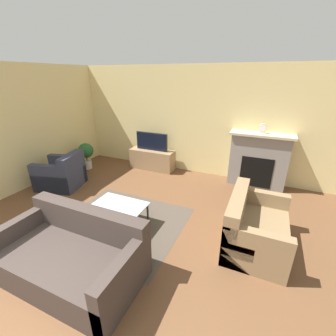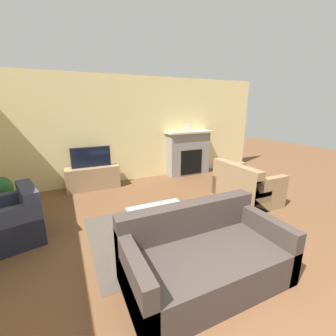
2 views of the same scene
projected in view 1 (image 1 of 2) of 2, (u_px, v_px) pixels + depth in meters
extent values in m
cube|color=beige|center=(180.00, 120.00, 5.85)|extent=(8.66, 0.06, 2.70)
cube|color=beige|center=(10.00, 131.00, 4.75)|extent=(0.06, 8.08, 2.70)
cube|color=#4C4238|center=(122.00, 223.00, 4.01)|extent=(2.11, 1.90, 0.00)
cube|color=gray|center=(258.00, 160.00, 5.18)|extent=(1.24, 0.39, 1.26)
cube|color=black|center=(256.00, 173.00, 5.11)|extent=(0.68, 0.01, 0.71)
cube|color=beige|center=(262.00, 135.00, 4.92)|extent=(1.36, 0.45, 0.05)
cube|color=#997A56|center=(152.00, 159.00, 6.25)|extent=(1.24, 0.42, 0.55)
cube|color=#232328|center=(152.00, 141.00, 6.05)|extent=(0.91, 0.05, 0.49)
cube|color=black|center=(151.00, 142.00, 6.03)|extent=(0.87, 0.01, 0.45)
cube|color=#3D332D|center=(70.00, 264.00, 2.87)|extent=(1.83, 0.99, 0.42)
cube|color=#3D332D|center=(88.00, 220.00, 3.05)|extent=(1.83, 0.20, 0.40)
cube|color=#3D332D|center=(24.00, 239.00, 3.14)|extent=(0.14, 0.99, 0.66)
cube|color=#3D332D|center=(125.00, 280.00, 2.51)|extent=(0.14, 0.99, 0.66)
cube|color=#8C704C|center=(256.00, 234.00, 3.42)|extent=(0.85, 1.28, 0.42)
cube|color=#8C704C|center=(237.00, 206.00, 3.38)|extent=(0.20, 1.28, 0.40)
cube|color=#8C704C|center=(254.00, 253.00, 2.89)|extent=(0.85, 0.14, 0.66)
cube|color=#8C704C|center=(260.00, 208.00, 3.85)|extent=(0.85, 0.14, 0.66)
cube|color=#33384C|center=(61.00, 178.00, 5.27)|extent=(1.07, 1.00, 0.42)
cube|color=#33384C|center=(72.00, 163.00, 5.06)|extent=(0.39, 0.82, 0.40)
cube|color=#33384C|center=(68.00, 168.00, 5.52)|extent=(0.90, 0.36, 0.66)
cube|color=#33384C|center=(51.00, 179.00, 4.92)|extent=(0.90, 0.36, 0.66)
cylinder|color=#333338|center=(86.00, 221.00, 3.76)|extent=(0.04, 0.04, 0.38)
cylinder|color=#333338|center=(128.00, 234.00, 3.45)|extent=(0.04, 0.04, 0.38)
cylinder|color=#333338|center=(109.00, 203.00, 4.28)|extent=(0.04, 0.04, 0.38)
cylinder|color=#333338|center=(148.00, 213.00, 3.97)|extent=(0.04, 0.04, 0.38)
cube|color=silver|center=(117.00, 207.00, 3.79)|extent=(0.91, 0.70, 0.02)
cylinder|color=beige|center=(88.00, 164.00, 6.33)|extent=(0.23, 0.23, 0.24)
cylinder|color=#4C3823|center=(87.00, 158.00, 6.26)|extent=(0.03, 0.03, 0.12)
sphere|color=#235628|center=(86.00, 151.00, 6.17)|extent=(0.41, 0.41, 0.41)
cube|color=beige|center=(262.00, 132.00, 4.94)|extent=(0.13, 0.07, 0.03)
cylinder|color=beige|center=(263.00, 128.00, 4.90)|extent=(0.18, 0.07, 0.18)
cylinder|color=white|center=(263.00, 128.00, 4.87)|extent=(0.15, 0.00, 0.15)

